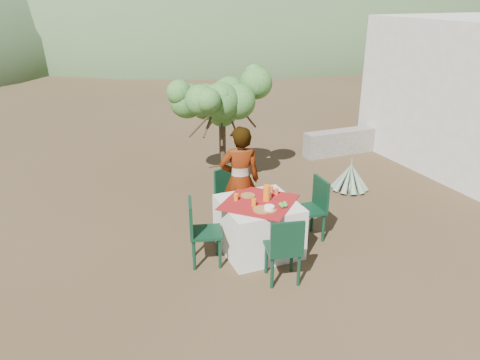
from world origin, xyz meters
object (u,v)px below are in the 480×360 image
table (259,226)px  chair_far (229,193)px  person (240,180)px  agave (350,178)px  chair_left (200,229)px  shrub_tree (224,105)px  chair_right (313,206)px  juice_pitcher (267,193)px  chair_near (285,248)px

table → chair_far: (-0.07, 0.98, 0.12)m
person → agave: bearing=-151.5°
table → agave: (2.50, 1.35, -0.13)m
person → chair_far: bearing=-69.8°
chair_left → person: person is taller
chair_left → shrub_tree: shrub_tree is taller
chair_right → chair_far: bearing=-131.7°
chair_right → agave: chair_right is taller
table → shrub_tree: shrub_tree is taller
chair_left → chair_far: bearing=-24.4°
shrub_tree → juice_pitcher: (-0.32, -2.55, -0.67)m
chair_near → chair_left: chair_left is taller
chair_near → agave: 3.38m
chair_near → chair_far: bearing=-76.4°
chair_near → juice_pitcher: 0.97m
table → agave: bearing=28.4°
chair_near → shrub_tree: (0.49, 3.43, 1.04)m
chair_far → juice_pitcher: 1.06m
chair_near → agave: chair_near is taller
table → chair_left: chair_left is taller
chair_right → person: size_ratio=0.56×
chair_left → chair_right: (1.78, 0.05, 0.01)m
agave → chair_right: bearing=-140.4°
chair_left → chair_near: bearing=-121.1°
chair_far → person: person is taller
chair_right → juice_pitcher: juice_pitcher is taller
chair_left → agave: chair_left is taller
chair_far → agave: 2.60m
person → shrub_tree: shrub_tree is taller
chair_near → juice_pitcher: size_ratio=4.08×
table → chair_right: size_ratio=1.38×
agave → juice_pitcher: juice_pitcher is taller
chair_near → chair_left: (-0.83, 0.86, 0.00)m
chair_near → chair_right: (0.95, 0.91, 0.01)m
table → chair_left: 0.89m
table → chair_left: size_ratio=1.40×
chair_far → juice_pitcher: size_ratio=3.99×
person → shrub_tree: 2.09m
juice_pitcher → chair_far: bearing=100.7°
juice_pitcher → chair_right: bearing=2.1°
chair_near → chair_left: 1.20m
chair_far → chair_left: chair_left is taller
person → shrub_tree: size_ratio=0.86×
chair_left → shrub_tree: 3.07m
chair_left → juice_pitcher: juice_pitcher is taller
agave → table: bearing=-151.6°
table → chair_right: (0.90, 0.03, 0.14)m
person → shrub_tree: (0.47, 1.91, 0.71)m
chair_far → chair_left: 1.28m
chair_near → juice_pitcher: juice_pitcher is taller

